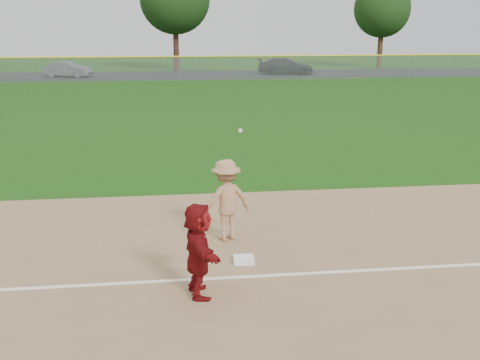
{
  "coord_description": "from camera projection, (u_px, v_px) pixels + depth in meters",
  "views": [
    {
      "loc": [
        -1.65,
        -11.14,
        4.61
      ],
      "look_at": [
        0.0,
        1.5,
        1.3
      ],
      "focal_mm": 45.0,
      "sensor_mm": 36.0,
      "label": 1
    }
  ],
  "objects": [
    {
      "name": "first_base_play",
      "position": [
        226.0,
        200.0,
        13.04
      ],
      "size": [
        1.32,
        1.12,
        2.55
      ],
      "color": "#979799",
      "rests_on": "infield_dirt"
    },
    {
      "name": "tree_3",
      "position": [
        382.0,
        9.0,
        63.94
      ],
      "size": [
        6.0,
        6.0,
        9.19
      ],
      "color": "#392415",
      "rests_on": "ground"
    },
    {
      "name": "first_base",
      "position": [
        244.0,
        260.0,
        11.97
      ],
      "size": [
        0.43,
        0.43,
        0.09
      ],
      "primitive_type": "cube",
      "rotation": [
        0.0,
        0.0,
        -0.07
      ],
      "color": "white",
      "rests_on": "infield_dirt"
    },
    {
      "name": "parking_asphalt",
      "position": [
        178.0,
        75.0,
        56.2
      ],
      "size": [
        120.0,
        10.0,
        0.01
      ],
      "primitive_type": "cube",
      "color": "black",
      "rests_on": "ground"
    },
    {
      "name": "ground",
      "position": [
        250.0,
        261.0,
        12.06
      ],
      "size": [
        160.0,
        160.0,
        0.0
      ],
      "primitive_type": "plane",
      "color": "#1A480D",
      "rests_on": "ground"
    },
    {
      "name": "foul_line",
      "position": [
        256.0,
        276.0,
        11.28
      ],
      "size": [
        60.0,
        0.1,
        0.01
      ],
      "primitive_type": "cube",
      "color": "white",
      "rests_on": "infield_dirt"
    },
    {
      "name": "car_mid",
      "position": [
        68.0,
        69.0,
        53.71
      ],
      "size": [
        4.46,
        2.7,
        1.39
      ],
      "primitive_type": "imported",
      "rotation": [
        0.0,
        0.0,
        1.26
      ],
      "color": "#56575D",
      "rests_on": "parking_asphalt"
    },
    {
      "name": "outfield_fence",
      "position": [
        180.0,
        57.0,
        49.95
      ],
      "size": [
        110.0,
        0.12,
        110.0
      ],
      "color": "#999EA0",
      "rests_on": "ground"
    },
    {
      "name": "car_right",
      "position": [
        285.0,
        66.0,
        56.78
      ],
      "size": [
        5.51,
        2.91,
        1.52
      ],
      "primitive_type": "imported",
      "rotation": [
        0.0,
        0.0,
        1.42
      ],
      "color": "black",
      "rests_on": "parking_asphalt"
    },
    {
      "name": "base_runner",
      "position": [
        198.0,
        250.0,
        10.31
      ],
      "size": [
        0.66,
        1.6,
        1.68
      ],
      "primitive_type": "imported",
      "rotation": [
        0.0,
        0.0,
        1.68
      ],
      "color": "#670B0D",
      "rests_on": "infield_dirt"
    }
  ]
}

